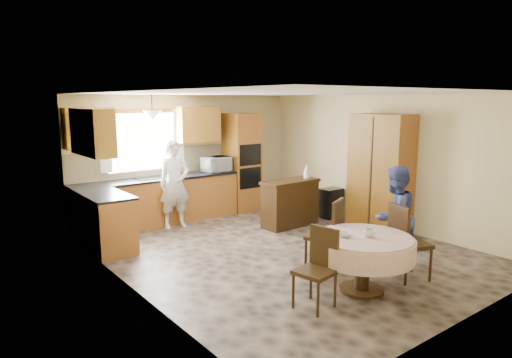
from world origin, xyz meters
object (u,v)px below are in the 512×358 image
at_px(oven_tower, 242,162).
at_px(chair_back, 329,231).
at_px(dining_table, 363,248).
at_px(person_dining, 394,217).
at_px(chair_right, 405,238).
at_px(sideboard, 290,205).
at_px(chair_left, 319,263).
at_px(person_sink, 175,184).
at_px(cupboard, 380,173).

distance_m(oven_tower, chair_back, 3.92).
bearing_deg(dining_table, oven_tower, 73.03).
bearing_deg(person_dining, chair_right, 56.91).
distance_m(chair_back, person_dining, 0.96).
bearing_deg(dining_table, sideboard, 65.13).
xyz_separation_m(dining_table, chair_left, (-0.73, 0.05, -0.04)).
bearing_deg(oven_tower, chair_back, -107.26).
xyz_separation_m(oven_tower, person_sink, (-1.84, -0.39, -0.23)).
bearing_deg(chair_left, chair_back, 117.55).
xyz_separation_m(oven_tower, chair_right, (-0.61, -4.58, -0.49)).
height_order(sideboard, chair_back, chair_back).
distance_m(oven_tower, person_sink, 1.90).
bearing_deg(chair_left, person_sink, 166.34).
relative_size(chair_right, person_dining, 0.70).
bearing_deg(oven_tower, person_sink, -168.06).
xyz_separation_m(oven_tower, chair_back, (-1.15, -3.71, -0.49)).
relative_size(sideboard, dining_table, 0.92).
bearing_deg(cupboard, oven_tower, 110.48).
height_order(cupboard, person_dining, cupboard).
height_order(dining_table, chair_right, chair_right).
distance_m(oven_tower, dining_table, 4.72).
bearing_deg(chair_left, cupboard, 106.47).
bearing_deg(chair_back, person_sink, -102.85).
relative_size(cupboard, chair_back, 2.09).
xyz_separation_m(cupboard, chair_back, (-2.22, -0.85, -0.51)).
bearing_deg(chair_right, person_sink, 35.84).
xyz_separation_m(dining_table, person_dining, (1.02, 0.28, 0.18)).
distance_m(oven_tower, chair_right, 4.64).
relative_size(chair_back, person_sink, 0.62).
bearing_deg(chair_left, sideboard, 133.73).
height_order(chair_right, person_dining, person_dining).
bearing_deg(chair_back, sideboard, -142.66).
bearing_deg(chair_back, person_dining, 123.84).
bearing_deg(person_sink, oven_tower, 17.54).
bearing_deg(chair_back, chair_left, 12.96).
relative_size(dining_table, chair_left, 1.36).
bearing_deg(chair_left, person_dining, 87.67).
height_order(oven_tower, chair_left, oven_tower).
height_order(chair_right, person_sink, person_sink).
bearing_deg(oven_tower, dining_table, -106.97).
height_order(chair_left, person_sink, person_sink).
distance_m(sideboard, chair_right, 2.98).
distance_m(oven_tower, person_dining, 4.24).
xyz_separation_m(chair_left, person_dining, (1.76, 0.24, 0.23)).
bearing_deg(dining_table, person_dining, 15.50).
distance_m(oven_tower, cupboard, 3.06).
bearing_deg(chair_right, sideboard, 8.65).
bearing_deg(chair_right, oven_tower, 11.81).
bearing_deg(sideboard, cupboard, -49.66).
relative_size(sideboard, person_sink, 0.70).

